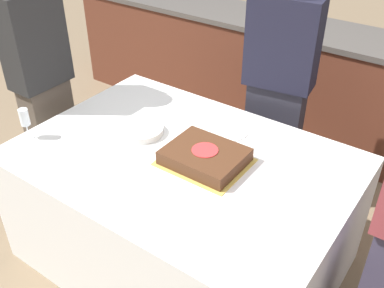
{
  "coord_description": "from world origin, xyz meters",
  "views": [
    {
      "loc": [
        1.12,
        -1.48,
        2.06
      ],
      "look_at": [
        0.06,
        0.0,
        0.83
      ],
      "focal_mm": 42.0,
      "sensor_mm": 36.0,
      "label": 1
    }
  ],
  "objects": [
    {
      "name": "plate_stack",
      "position": [
        -0.31,
        0.05,
        0.75
      ],
      "size": [
        0.24,
        0.24,
        0.04
      ],
      "color": "white",
      "rests_on": "dining_table"
    },
    {
      "name": "dining_table",
      "position": [
        0.0,
        0.0,
        0.37
      ],
      "size": [
        1.69,
        1.18,
        0.73
      ],
      "color": "silver",
      "rests_on": "ground_plane"
    },
    {
      "name": "cake",
      "position": [
        0.12,
        0.02,
        0.77
      ],
      "size": [
        0.42,
        0.35,
        0.08
      ],
      "color": "gold",
      "rests_on": "dining_table"
    },
    {
      "name": "ground_plane",
      "position": [
        0.0,
        0.0,
        0.0
      ],
      "size": [
        14.0,
        14.0,
        0.0
      ],
      "primitive_type": "plane",
      "color": "#7A664C"
    },
    {
      "name": "wine_glass",
      "position": [
        -0.78,
        -0.34,
        0.85
      ],
      "size": [
        0.06,
        0.06,
        0.17
      ],
      "color": "white",
      "rests_on": "dining_table"
    },
    {
      "name": "back_counter",
      "position": [
        0.0,
        1.67,
        0.46
      ],
      "size": [
        4.4,
        0.58,
        0.92
      ],
      "color": "#5B2D1E",
      "rests_on": "ground_plane"
    },
    {
      "name": "side_plate_near_cake",
      "position": [
        0.07,
        0.34,
        0.73
      ],
      "size": [
        0.21,
        0.21,
        0.0
      ],
      "color": "white",
      "rests_on": "dining_table"
    },
    {
      "name": "person_cutting_cake",
      "position": [
        0.12,
        0.81,
        0.83
      ],
      "size": [
        0.43,
        0.26,
        1.6
      ],
      "rotation": [
        0.0,
        0.0,
        -2.99
      ],
      "color": "#282833",
      "rests_on": "ground_plane"
    },
    {
      "name": "person_seated_left",
      "position": [
        -1.07,
        0.0,
        0.83
      ],
      "size": [
        0.2,
        0.35,
        1.6
      ],
      "rotation": [
        0.0,
        0.0,
        1.57
      ],
      "color": "#4C4238",
      "rests_on": "ground_plane"
    }
  ]
}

